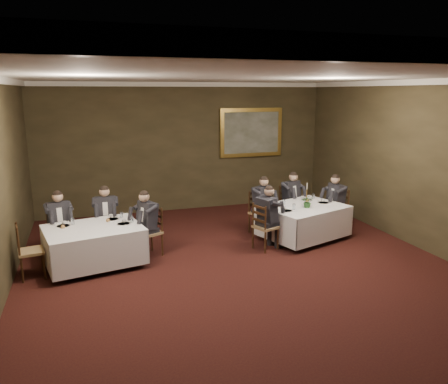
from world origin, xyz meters
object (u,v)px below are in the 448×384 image
chair_main_backleft (260,221)px  chair_sec_backright (107,234)px  centerpiece (308,201)px  painting (251,133)px  table_main (303,219)px  diner_sec_backleft (60,231)px  diner_sec_backright (106,224)px  chair_sec_endleft (32,262)px  chair_sec_endright (150,242)px  diner_main_backright (290,205)px  candlestick (307,196)px  chair_sec_backleft (61,242)px  diner_main_endright (336,209)px  diner_main_backleft (261,211)px  diner_sec_endright (149,231)px  diner_main_endleft (266,226)px  chair_main_endleft (265,236)px  chair_main_backright (289,214)px  chair_main_endright (336,218)px  table_second (94,243)px

chair_main_backleft → chair_sec_backright: same height
centerpiece → painting: (-0.02, 3.42, 1.20)m
table_main → diner_sec_backleft: size_ratio=1.58×
diner_sec_backright → chair_sec_endleft: (-1.37, -1.18, -0.23)m
chair_sec_endright → diner_main_backright: bearing=-99.6°
chair_sec_backright → candlestick: (4.36, -0.66, 0.67)m
chair_main_backleft → candlestick: 1.25m
diner_main_backright → diner_sec_backleft: same height
candlestick → chair_main_backleft: bearing=145.3°
chair_sec_endleft → chair_sec_backleft: bearing=146.6°
chair_sec_endleft → diner_main_endright: bearing=87.2°
table_main → chair_sec_endright: chair_sec_endright is taller
chair_main_backleft → chair_sec_backright: 3.49m
chair_sec_endleft → diner_main_backleft: bearing=93.6°
diner_sec_endright → candlestick: (3.57, 0.10, 0.44)m
diner_main_endleft → chair_main_endleft: bearing=-90.0°
chair_main_backright → chair_sec_backright: bearing=-14.4°
table_main → chair_main_backleft: chair_main_backleft is taller
centerpiece → candlestick: candlestick is taller
diner_main_backleft → chair_main_endright: bearing=137.3°
table_second → chair_main_endright: chair_main_endright is taller
diner_sec_backright → diner_main_endright: bearing=179.0°
diner_sec_backright → centerpiece: (4.25, -0.91, 0.40)m
diner_sec_backleft → chair_main_backleft: bearing=168.9°
diner_main_backright → chair_main_endright: 1.14m
diner_main_endright → diner_sec_backright: (-5.30, 0.42, 0.00)m
chair_sec_backright → chair_main_backleft: bearing=-177.5°
chair_main_backright → diner_main_endleft: bearing=30.5°
diner_main_endleft → diner_sec_backright: size_ratio=1.00×
chair_sec_endleft → candlestick: size_ratio=1.96×
centerpiece → chair_main_backleft: bearing=131.6°
centerpiece → chair_sec_endright: bearing=177.2°
diner_main_backright → diner_sec_endright: size_ratio=1.00×
table_main → diner_main_backleft: size_ratio=1.58×
chair_sec_backright → chair_main_endleft: bearing=163.7°
diner_main_endleft → chair_main_endright: 2.27m
table_second → diner_sec_backleft: size_ratio=1.47×
diner_main_backleft → diner_sec_endright: 2.79m
table_second → chair_main_backleft: chair_main_backleft is taller
chair_sec_backright → chair_sec_endright: (0.80, -0.75, 0.00)m
table_second → painting: 5.94m
chair_main_backright → chair_sec_endright: (-3.61, -1.00, 0.00)m
diner_sec_backright → centerpiece: 4.37m
diner_sec_backright → chair_sec_backleft: bearing=14.1°
chair_main_endleft → diner_sec_endright: size_ratio=0.74×
diner_sec_backright → candlestick: (4.36, -0.65, 0.44)m
diner_sec_backleft → painting: size_ratio=0.72×
painting → diner_main_endright: bearing=-70.0°
diner_sec_endright → chair_sec_endright: bearing=-90.0°
diner_main_backleft → chair_sec_endleft: bearing=-18.6°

